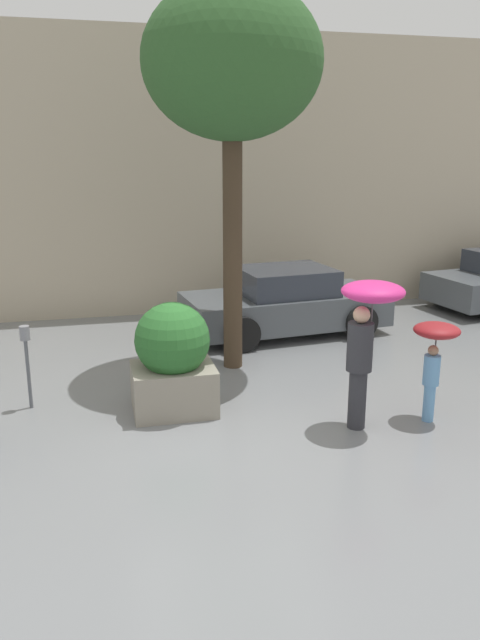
% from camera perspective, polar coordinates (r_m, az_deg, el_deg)
% --- Properties ---
extents(ground_plane, '(40.00, 40.00, 0.00)m').
position_cam_1_polar(ground_plane, '(8.21, -1.30, -10.20)').
color(ground_plane, slate).
extents(building_facade, '(18.00, 0.30, 6.00)m').
position_cam_1_polar(building_facade, '(13.86, -7.22, 12.89)').
color(building_facade, '#B7A88E').
rests_on(building_facade, ground).
extents(planter_box, '(1.13, 1.03, 1.56)m').
position_cam_1_polar(planter_box, '(8.61, -6.16, -3.52)').
color(planter_box, gray).
rests_on(planter_box, ground).
extents(person_adult, '(0.80, 0.80, 1.95)m').
position_cam_1_polar(person_adult, '(8.05, 11.54, -0.21)').
color(person_adult, '#2D2D33').
rests_on(person_adult, ground).
extents(person_child, '(0.61, 0.61, 1.34)m').
position_cam_1_polar(person_child, '(8.61, 17.39, -2.30)').
color(person_child, '#669ED1').
rests_on(person_child, ground).
extents(parked_car_near, '(4.11, 2.30, 1.31)m').
position_cam_1_polar(parked_car_near, '(12.40, 4.11, 1.55)').
color(parked_car_near, '#4C5156').
rests_on(parked_car_near, ground).
extents(street_tree, '(2.74, 2.74, 5.99)m').
position_cam_1_polar(street_tree, '(10.10, -0.73, 22.24)').
color(street_tree, '#423323').
rests_on(street_tree, ground).
extents(parking_meter, '(0.14, 0.14, 1.20)m').
position_cam_1_polar(parking_meter, '(9.13, -18.97, -2.55)').
color(parking_meter, '#595B60').
rests_on(parking_meter, ground).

